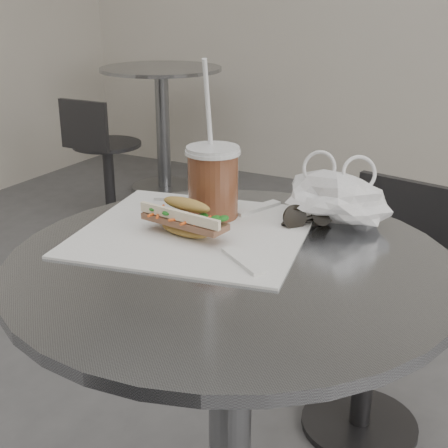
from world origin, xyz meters
The scene contains 11 objects.
cafe_table centered at (0.00, 0.20, 0.47)m, with size 0.76×0.76×0.74m.
bg_table centered at (-1.60, 2.40, 0.47)m, with size 0.70×0.70×0.74m.
chair_far centered at (0.11, 0.84, 0.31)m, with size 0.36×0.39×0.69m.
bg_chair centered at (-1.56, 1.78, 0.30)m, with size 0.35×0.35×0.66m.
sandwich_paper centered at (-0.12, 0.27, 0.74)m, with size 0.41×0.38×0.00m, color white.
banh_mi centered at (-0.12, 0.24, 0.78)m, with size 0.21×0.11×0.07m.
iced_coffee centered at (-0.12, 0.36, 0.81)m, with size 0.11×0.11×0.31m.
sunglasses centered at (0.06, 0.40, 0.76)m, with size 0.09×0.09×0.05m.
plastic_bag centered at (0.10, 0.45, 0.79)m, with size 0.19×0.15×0.10m, color white, non-canonical shape.
napkin_stack centered at (-0.17, 0.33, 0.74)m, with size 0.17×0.17×0.01m.
drink_can centered at (-0.16, 0.39, 0.80)m, with size 0.06×0.06×0.12m.
Camera 1 is at (0.44, -0.65, 1.17)m, focal length 50.00 mm.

